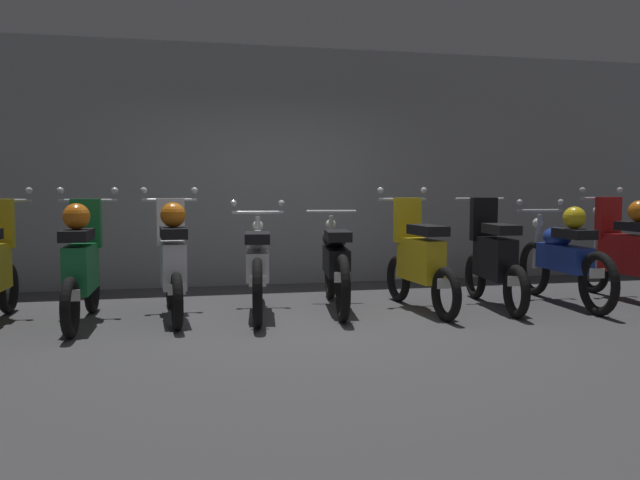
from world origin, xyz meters
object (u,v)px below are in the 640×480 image
(motorbike_slot_4, at_px, (258,266))
(motorbike_slot_5, at_px, (336,263))
(motorbike_slot_7, at_px, (493,259))
(motorbike_slot_8, at_px, (563,257))
(motorbike_slot_2, at_px, (82,264))
(motorbike_slot_3, at_px, (173,260))
(motorbike_slot_9, at_px, (626,251))
(motorbike_slot_6, at_px, (419,260))

(motorbike_slot_4, xyz_separation_m, motorbike_slot_5, (0.84, 0.08, -0.00))
(motorbike_slot_4, bearing_deg, motorbike_slot_7, -4.21)
(motorbike_slot_7, xyz_separation_m, motorbike_slot_8, (0.83, -0.01, 0.00))
(motorbike_slot_8, bearing_deg, motorbike_slot_5, 173.60)
(motorbike_slot_2, xyz_separation_m, motorbike_slot_5, (2.52, 0.23, -0.08))
(motorbike_slot_5, xyz_separation_m, motorbike_slot_8, (2.51, -0.28, 0.04))
(motorbike_slot_7, bearing_deg, motorbike_slot_4, 175.79)
(motorbike_slot_3, xyz_separation_m, motorbike_slot_7, (3.36, -0.17, -0.04))
(motorbike_slot_4, height_order, motorbike_slot_7, motorbike_slot_7)
(motorbike_slot_5, bearing_deg, motorbike_slot_3, -176.81)
(motorbike_slot_8, xyz_separation_m, motorbike_slot_9, (0.84, 0.06, 0.04))
(motorbike_slot_2, height_order, motorbike_slot_9, same)
(motorbike_slot_5, distance_m, motorbike_slot_7, 1.70)
(motorbike_slot_8, relative_size, motorbike_slot_9, 1.16)
(motorbike_slot_3, relative_size, motorbike_slot_4, 0.86)
(motorbike_slot_6, xyz_separation_m, motorbike_slot_7, (0.85, -0.01, -0.00))
(motorbike_slot_5, relative_size, motorbike_slot_8, 1.00)
(motorbike_slot_2, height_order, motorbike_slot_6, same)
(motorbike_slot_3, distance_m, motorbike_slot_5, 1.69)
(motorbike_slot_2, relative_size, motorbike_slot_3, 1.00)
(motorbike_slot_5, distance_m, motorbike_slot_8, 2.53)
(motorbike_slot_2, bearing_deg, motorbike_slot_4, 5.10)
(motorbike_slot_7, bearing_deg, motorbike_slot_2, 179.52)
(motorbike_slot_5, relative_size, motorbike_slot_6, 1.15)
(motorbike_slot_2, height_order, motorbike_slot_7, motorbike_slot_2)
(motorbike_slot_5, xyz_separation_m, motorbike_slot_6, (0.83, -0.26, 0.04))
(motorbike_slot_6, xyz_separation_m, motorbike_slot_9, (2.52, 0.04, 0.04))
(motorbike_slot_4, distance_m, motorbike_slot_6, 1.68)
(motorbike_slot_2, xyz_separation_m, motorbike_slot_7, (4.20, -0.04, -0.04))
(motorbike_slot_5, height_order, motorbike_slot_7, motorbike_slot_7)
(motorbike_slot_4, relative_size, motorbike_slot_5, 1.00)
(motorbike_slot_3, distance_m, motorbike_slot_9, 5.03)
(motorbike_slot_4, distance_m, motorbike_slot_5, 0.84)
(motorbike_slot_3, relative_size, motorbike_slot_8, 0.86)
(motorbike_slot_8, bearing_deg, motorbike_slot_9, 4.35)
(motorbike_slot_2, distance_m, motorbike_slot_4, 1.69)
(motorbike_slot_2, relative_size, motorbike_slot_8, 0.86)
(motorbike_slot_8, bearing_deg, motorbike_slot_2, 179.45)
(motorbike_slot_4, xyz_separation_m, motorbike_slot_8, (3.35, -0.20, 0.04))
(motorbike_slot_5, bearing_deg, motorbike_slot_7, -9.10)
(motorbike_slot_8, bearing_deg, motorbike_slot_3, 177.43)
(motorbike_slot_3, height_order, motorbike_slot_8, motorbike_slot_3)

